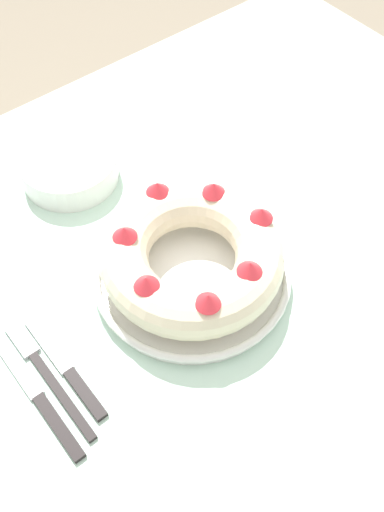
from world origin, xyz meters
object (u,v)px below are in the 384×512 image
bundt_cake (192,255)px  side_bowl (69,167)px  fork (44,370)px  serving_dish (192,275)px  cake_knife (70,373)px  serving_knife (40,399)px

bundt_cake → side_bowl: 0.30m
fork → serving_dish: bearing=1.8°
fork → cake_knife: bearing=-41.7°
side_bowl → serving_knife: bearing=-127.7°
fork → side_bowl: size_ratio=1.30×
fork → cake_knife: 0.04m
cake_knife → side_bowl: side_bowl is taller
bundt_cake → serving_knife: 0.28m
serving_dish → side_bowl: size_ratio=1.81×
serving_dish → serving_knife: size_ratio=1.26×
fork → serving_knife: serving_knife is taller
bundt_cake → side_bowl: bearing=95.6°
serving_dish → cake_knife: bearing=-175.7°
serving_dish → bundt_cake: bearing=1.2°
bundt_cake → cake_knife: size_ratio=1.41×
serving_dish → bundt_cake: 0.05m
serving_knife → cake_knife: bearing=13.1°
serving_dish → fork: 0.25m
serving_dish → serving_knife: bearing=-175.0°
serving_dish → serving_knife: serving_dish is taller
serving_dish → side_bowl: (-0.03, 0.29, 0.01)m
bundt_cake → serving_knife: bundt_cake is taller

